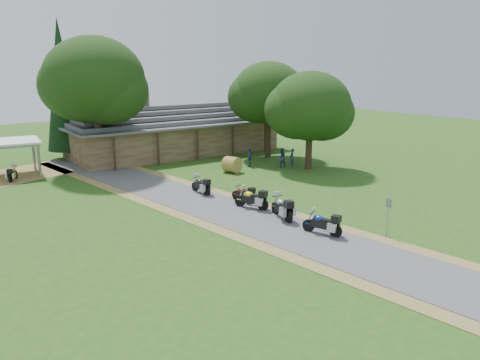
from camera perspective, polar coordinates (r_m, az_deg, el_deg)
ground at (r=25.23m, az=5.60°, el=-6.25°), size 120.00×120.00×0.00m
driveway at (r=27.92m, az=-0.57°, el=-4.18°), size 51.95×51.95×0.00m
lodge at (r=47.49m, az=-7.99°, el=6.21°), size 21.40×9.40×4.90m
motorcycle_row_a at (r=24.82m, az=9.98°, el=-5.10°), size 1.27×2.05×1.34m
motorcycle_row_b at (r=27.02m, az=5.12°, el=-3.23°), size 1.18×2.25×1.47m
motorcycle_row_c at (r=28.79m, az=1.40°, el=-2.16°), size 1.44×2.15×1.41m
motorcycle_row_d at (r=30.24m, az=0.45°, el=-1.57°), size 0.91×1.84×1.20m
motorcycle_row_e at (r=32.29m, az=-4.80°, el=-0.53°), size 0.71×1.93×1.30m
motorcycle_carport_a at (r=39.94m, az=-25.97°, el=0.78°), size 1.25×1.78×1.17m
person_a at (r=40.89m, az=6.34°, el=2.90°), size 0.65×0.65×1.88m
person_b at (r=40.67m, az=5.07°, el=2.94°), size 0.65×0.54×1.99m
person_c at (r=40.70m, az=1.18°, el=2.98°), size 0.64×0.69×1.96m
hay_bale at (r=38.59m, az=-0.99°, el=1.89°), size 1.60×1.53×1.31m
sign_post at (r=25.26m, az=17.55°, el=-4.37°), size 0.37×0.06×2.04m
oak_lodge_left at (r=40.75m, az=-17.20°, el=9.59°), size 8.22×8.22×12.11m
oak_lodge_right at (r=44.71m, az=3.50°, el=9.07°), size 6.82×6.82×9.90m
oak_driveway at (r=39.81m, az=8.52°, el=7.44°), size 6.76×6.76×8.61m
cedar_near at (r=46.38m, az=-20.80°, el=10.19°), size 3.50×3.50×12.82m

